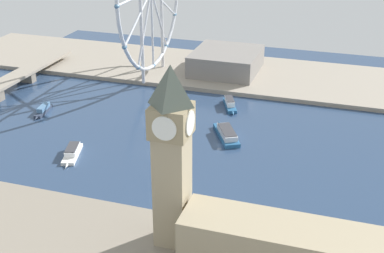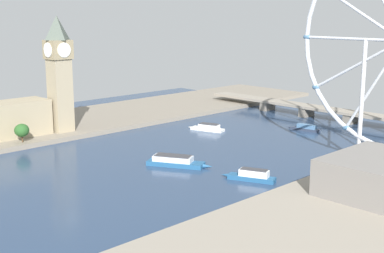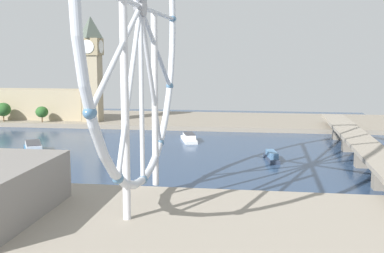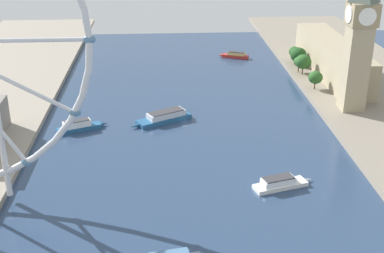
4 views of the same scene
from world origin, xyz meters
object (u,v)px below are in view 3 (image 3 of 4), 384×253
Objects in this scene: river_bridge at (362,145)px; tour_boat_2 at (189,138)px; tour_boat_3 at (7,169)px; clock_tower at (92,67)px; parliament_block at (16,104)px; tour_boat_1 at (34,149)px; tour_boat_0 at (271,156)px; ferris_wheel at (140,8)px.

river_bridge reaches higher than tour_boat_2.
tour_boat_3 is at bearing 128.17° from tour_boat_2.
clock_tower is 0.67× the size of parliament_block.
tour_boat_1 is 1.28× the size of tour_boat_3.
tour_boat_0 is at bearing -90.62° from tour_boat_3.
river_bridge is at bearing 66.44° from parliament_block.
ferris_wheel reaches higher than tour_boat_1.
tour_boat_3 is (-38.78, -71.03, -64.74)m from ferris_wheel.
clock_tower is at bearing -17.36° from tour_boat_3.
tour_boat_1 is at bearing 2.69° from clock_tower.
tour_boat_3 is at bearing -16.86° from tour_boat_1.
parliament_block is at bearing -143.15° from ferris_wheel.
tour_boat_2 is at bearing 65.36° from parliament_block.
river_bridge is at bearing 65.19° from tour_boat_1.
parliament_block is 4.06× the size of tour_boat_2.
river_bridge is (96.70, 175.81, -36.21)m from clock_tower.
parliament_block is 3.28× the size of tour_boat_1.
river_bridge is 171.13m from tour_boat_3.
tour_boat_3 is (47.14, -115.70, 0.52)m from tour_boat_0.
tour_boat_0 is at bearing 61.92° from tour_boat_1.
ferris_wheel reaches higher than parliament_block.
clock_tower is 0.62× the size of ferris_wheel.
parliament_block is at bearing 49.54° from tour_boat_0.
parliament_block is 161.60m from tour_boat_2.
tour_boat_1 is at bearing 80.62° from tour_boat_0.
ferris_wheel reaches higher than tour_boat_0.
tour_boat_2 is at bearing -111.86° from river_bridge.
tour_boat_3 is (162.43, 79.75, -11.94)m from parliament_block.
parliament_block is at bearing 3.36° from tour_boat_3.
river_bridge is 46.87m from tour_boat_0.
river_bridge is at bearing 136.84° from ferris_wheel.
tour_boat_0 is 124.94m from tour_boat_3.
tour_boat_3 reaches higher than tour_boat_0.
ferris_wheel is at bearing 36.85° from parliament_block.
parliament_block reaches higher than tour_boat_0.
tour_boat_2 is (-134.03, -4.33, -65.10)m from ferris_wheel.
parliament_block is 4.18× the size of tour_boat_3.
clock_tower is 0.34× the size of river_bridge.
tour_boat_0 is (106.90, 130.34, -41.20)m from clock_tower.
ferris_wheel is at bearing -43.16° from river_bridge.
river_bridge is at bearing -128.68° from tour_boat_2.
tour_boat_2 is (67.18, 146.46, -12.30)m from parliament_block.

